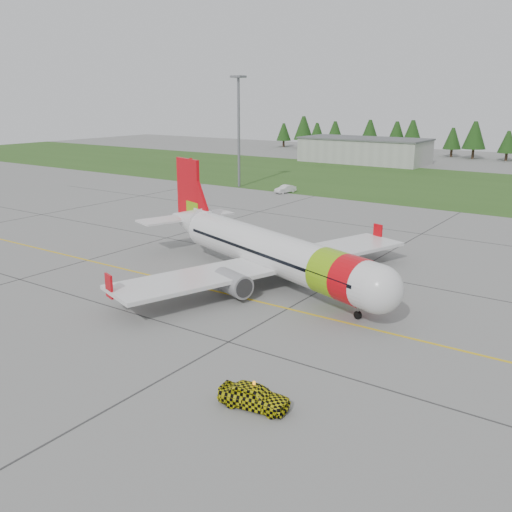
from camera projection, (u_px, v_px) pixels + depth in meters
The scene contains 9 objects.
ground at pixel (130, 312), 45.80m from camera, with size 320.00×320.00×0.00m, color gray.
aircraft at pixel (269, 251), 52.60m from camera, with size 32.52×30.84×10.20m.
follow_me_car at pixel (254, 374), 31.32m from camera, with size 1.65×1.40×4.10m, color yellow.
service_van at pixel (285, 181), 101.88m from camera, with size 1.49×1.41×4.28m, color silver.
grass_strip at pixel (445, 186), 110.55m from camera, with size 320.00×50.00×0.03m, color #30561E.
taxi_guideline at pixel (195, 286), 52.11m from camera, with size 120.00×0.25×0.02m, color gold.
hangar_west at pixel (364, 151), 148.37m from camera, with size 32.00×14.00×6.00m, color #A8A8A3.
floodlight_mast at pixel (239, 134), 106.52m from camera, with size 0.50×0.50×20.00m, color slate.
treeline at pixel (511, 141), 153.42m from camera, with size 160.00×8.00×10.00m, color #1C3F14, non-canonical shape.
Camera 1 is at (32.85, -29.35, 16.77)m, focal length 40.00 mm.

